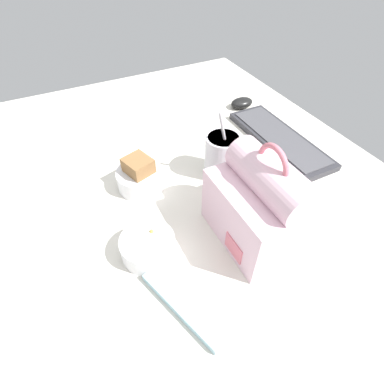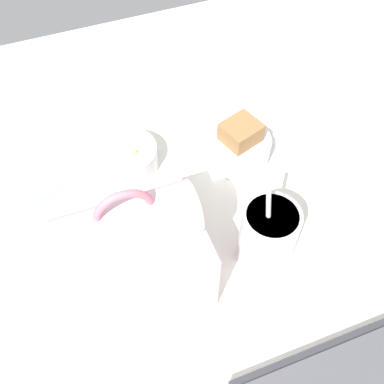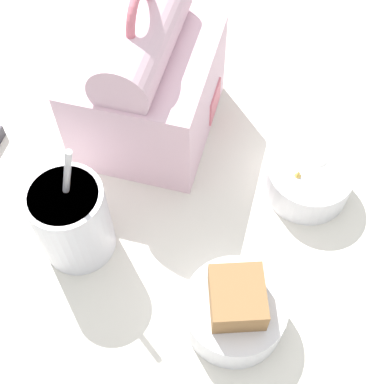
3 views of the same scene
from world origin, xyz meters
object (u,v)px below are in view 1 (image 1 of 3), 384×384
Objects in this scene: lunch_bag at (263,205)px; bento_bowl_sandwich at (140,177)px; soup_cup at (222,155)px; computer_mouse at (242,103)px; chopstick_case at (181,308)px; keyboard at (279,139)px; bento_bowl_snacks at (148,246)px.

lunch_bag is 2.00× the size of bento_bowl_sandwich.
soup_cup is 35.41cm from computer_mouse.
lunch_bag is 24.25cm from chopstick_case.
computer_mouse is (-21.55, 43.41, -1.49)cm from bento_bowl_sandwich.
keyboard is 21.88cm from computer_mouse.
lunch_bag is 23.63cm from bento_bowl_snacks.
keyboard is at bearing -3.62° from computer_mouse.
computer_mouse is at bearing 129.93° from bento_bowl_snacks.
bento_bowl_sandwich is (-0.28, -42.03, 2.06)cm from keyboard.
bento_bowl_snacks is at bearing -176.94° from chopstick_case.
soup_cup reaches higher than chopstick_case.
soup_cup is at bearing -42.03° from computer_mouse.
keyboard is at bearing 133.96° from lunch_bag.
chopstick_case is at bearing -41.54° from computer_mouse.
soup_cup is 1.65× the size of bento_bowl_sandwich.
bento_bowl_sandwich is 32.92cm from chopstick_case.
soup_cup is 20.56cm from bento_bowl_sandwich.
soup_cup is at bearing -79.04° from keyboard.
lunch_bag reaches higher than chopstick_case.
lunch_bag is at bearing 76.85° from bento_bowl_snacks.
soup_cup reaches higher than bento_bowl_snacks.
chopstick_case is (27.96, -24.37, -4.95)cm from soup_cup.
bento_bowl_sandwich is at bearing 164.75° from bento_bowl_snacks.
chopstick_case is (13.37, 0.71, -1.61)cm from bento_bowl_snacks.
bento_bowl_sandwich is 1.04× the size of bento_bowl_snacks.
bento_bowl_sandwich is at bearing -63.60° from computer_mouse.
chopstick_case is (32.25, -46.54, -0.22)cm from keyboard.
keyboard is 3.15× the size of bento_bowl_sandwich.
bento_bowl_sandwich is at bearing 172.11° from chopstick_case.
keyboard is 4.47× the size of computer_mouse.
lunch_bag is 30.20cm from bento_bowl_sandwich.
computer_mouse is (-21.83, 1.38, 0.57)cm from keyboard.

